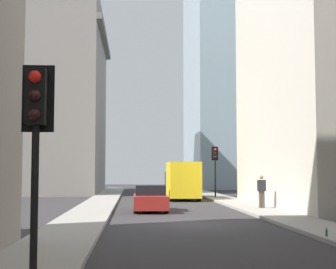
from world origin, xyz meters
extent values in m
plane|color=#302D30|center=(0.00, 0.00, 0.00)|extent=(135.00, 135.00, 0.00)
cube|color=gray|center=(0.00, 4.50, 0.07)|extent=(90.00, 2.20, 0.14)
cube|color=gray|center=(0.00, -4.50, 0.07)|extent=(90.00, 2.20, 0.14)
cube|color=gray|center=(31.31, 10.60, 9.39)|extent=(16.34, 10.00, 18.77)
cube|color=slate|center=(31.31, 5.35, 15.84)|extent=(16.34, 0.50, 0.60)
cube|color=yellow|center=(17.15, -1.40, 1.54)|extent=(4.60, 2.25, 2.60)
cube|color=#38383D|center=(20.35, -1.40, 1.19)|extent=(1.90, 2.25, 1.90)
cube|color=black|center=(20.35, -1.40, 1.79)|extent=(1.92, 2.09, 0.64)
cylinder|color=black|center=(20.35, -2.38, 0.44)|extent=(0.88, 0.28, 0.88)
cylinder|color=black|center=(20.35, -0.41, 0.44)|extent=(0.88, 0.28, 0.88)
cylinder|color=black|center=(15.75, -2.38, 0.44)|extent=(0.88, 0.28, 0.88)
cylinder|color=black|center=(15.75, -0.41, 0.44)|extent=(0.88, 0.28, 0.88)
cube|color=maroon|center=(6.76, 1.40, 0.53)|extent=(4.30, 1.78, 0.70)
cube|color=black|center=(6.96, 1.40, 1.15)|extent=(2.10, 1.58, 0.54)
cylinder|color=black|center=(5.41, 0.62, 0.32)|extent=(0.64, 0.22, 0.64)
cylinder|color=black|center=(5.41, 2.18, 0.32)|extent=(0.64, 0.22, 0.64)
cylinder|color=black|center=(8.11, 0.62, 0.32)|extent=(0.64, 0.22, 0.64)
cylinder|color=black|center=(8.11, 2.18, 0.32)|extent=(0.64, 0.22, 0.64)
cylinder|color=black|center=(-12.51, 3.87, 1.50)|extent=(0.12, 0.12, 2.71)
cube|color=black|center=(-12.51, 3.87, 3.30)|extent=(0.28, 0.32, 0.90)
cube|color=black|center=(-12.36, 3.87, 3.30)|extent=(0.03, 0.52, 1.10)
sphere|color=red|center=(-12.67, 3.87, 3.60)|extent=(0.20, 0.20, 0.20)
sphere|color=black|center=(-12.67, 3.87, 3.30)|extent=(0.20, 0.20, 0.20)
sphere|color=black|center=(-12.67, 3.87, 3.00)|extent=(0.20, 0.20, 0.20)
cylinder|color=black|center=(19.33, -4.19, 1.64)|extent=(0.12, 0.12, 3.01)
cube|color=black|center=(19.33, -4.19, 3.60)|extent=(0.28, 0.32, 0.90)
cube|color=black|center=(19.49, -4.19, 3.60)|extent=(0.03, 0.52, 1.10)
sphere|color=red|center=(19.17, -4.19, 3.90)|extent=(0.20, 0.20, 0.20)
sphere|color=black|center=(19.17, -4.19, 3.60)|extent=(0.20, 0.20, 0.20)
sphere|color=black|center=(19.17, -4.19, 3.30)|extent=(0.20, 0.20, 0.20)
cylinder|color=#473D33|center=(6.94, -4.82, 0.60)|extent=(0.16, 0.16, 0.92)
cylinder|color=#473D33|center=(6.94, -4.65, 0.60)|extent=(0.16, 0.16, 0.92)
cube|color=#232328|center=(6.94, -4.74, 1.37)|extent=(0.26, 0.44, 0.62)
sphere|color=#936B4C|center=(6.94, -4.74, 1.82)|extent=(0.22, 0.22, 0.22)
cylinder|color=#236033|center=(-5.37, -3.60, 0.24)|extent=(0.07, 0.07, 0.20)
cylinder|color=#236033|center=(-5.37, -3.60, 0.38)|extent=(0.03, 0.03, 0.07)
camera|label=1|loc=(-20.69, 2.32, 2.10)|focal=54.25mm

